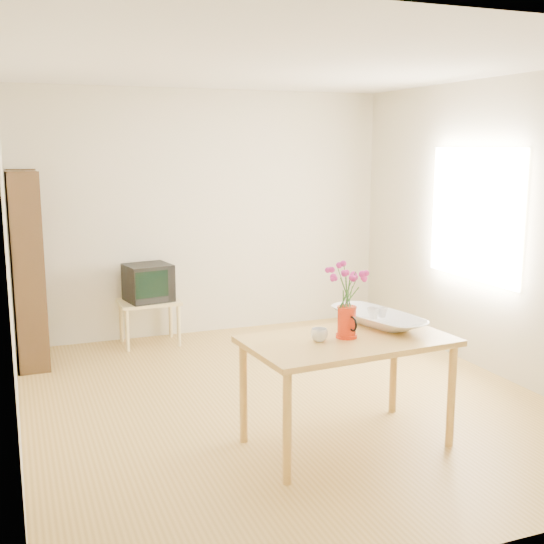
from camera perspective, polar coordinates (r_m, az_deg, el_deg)
name	(u,v)px	position (r m, az deg, el deg)	size (l,w,h in m)	color
room	(289,240)	(5.25, 1.47, 2.70)	(4.50, 4.50, 4.50)	#A37D3A
table	(348,350)	(4.63, 6.35, -6.53)	(1.42, 0.88, 0.75)	#B98A3F
tv_stand	(149,308)	(7.08, -10.25, -2.95)	(0.60, 0.45, 0.46)	tan
bookshelf	(28,275)	(6.65, -19.74, -0.28)	(0.28, 0.70, 1.80)	black
pitcher	(347,323)	(4.59, 6.26, -4.28)	(0.14, 0.22, 0.22)	red
flowers	(347,282)	(4.53, 6.33, -0.84)	(0.25, 0.25, 0.35)	#BB2C88
mug	(319,335)	(4.50, 3.98, -5.27)	(0.11, 0.11, 0.09)	white
bowl	(379,290)	(4.91, 8.91, -1.52)	(0.54, 0.54, 0.51)	white
teacup_a	(374,297)	(4.90, 8.49, -2.10)	(0.07, 0.07, 0.07)	white
teacup_b	(383,296)	(4.96, 9.23, -2.02)	(0.07, 0.07, 0.06)	white
television	(148,282)	(7.03, -10.34, -0.82)	(0.49, 0.47, 0.38)	black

